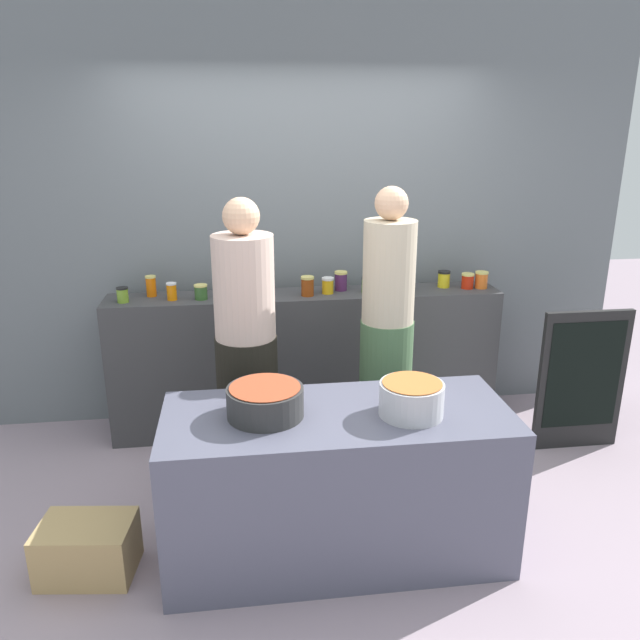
% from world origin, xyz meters
% --- Properties ---
extents(ground, '(12.00, 12.00, 0.00)m').
position_xyz_m(ground, '(0.00, 0.00, 0.00)').
color(ground, gray).
extents(storefront_wall, '(4.80, 0.12, 3.00)m').
position_xyz_m(storefront_wall, '(0.00, 1.45, 1.50)').
color(storefront_wall, slate).
rests_on(storefront_wall, ground).
extents(display_shelf, '(2.70, 0.36, 1.00)m').
position_xyz_m(display_shelf, '(0.00, 1.10, 0.50)').
color(display_shelf, '#3B3B3D').
rests_on(display_shelf, ground).
extents(prep_table, '(1.70, 0.70, 0.79)m').
position_xyz_m(prep_table, '(0.00, -0.30, 0.39)').
color(prep_table, '#515264').
rests_on(prep_table, ground).
extents(preserve_jar_0, '(0.08, 0.08, 0.10)m').
position_xyz_m(preserve_jar_0, '(-1.20, 1.05, 1.05)').
color(preserve_jar_0, olive).
rests_on(preserve_jar_0, display_shelf).
extents(preserve_jar_1, '(0.07, 0.07, 0.14)m').
position_xyz_m(preserve_jar_1, '(-1.04, 1.17, 1.07)').
color(preserve_jar_1, orange).
rests_on(preserve_jar_1, display_shelf).
extents(preserve_jar_2, '(0.07, 0.07, 0.12)m').
position_xyz_m(preserve_jar_2, '(-0.89, 1.06, 1.06)').
color(preserve_jar_2, orange).
rests_on(preserve_jar_2, display_shelf).
extents(preserve_jar_3, '(0.09, 0.09, 0.10)m').
position_xyz_m(preserve_jar_3, '(-0.70, 1.05, 1.05)').
color(preserve_jar_3, '#315927').
rests_on(preserve_jar_3, display_shelf).
extents(preserve_jar_4, '(0.08, 0.08, 0.13)m').
position_xyz_m(preserve_jar_4, '(-0.47, 1.15, 1.07)').
color(preserve_jar_4, '#904410').
rests_on(preserve_jar_4, display_shelf).
extents(preserve_jar_5, '(0.08, 0.08, 0.10)m').
position_xyz_m(preserve_jar_5, '(-0.35, 1.12, 1.05)').
color(preserve_jar_5, '#441743').
rests_on(preserve_jar_5, display_shelf).
extents(preserve_jar_6, '(0.09, 0.09, 0.13)m').
position_xyz_m(preserve_jar_6, '(0.01, 1.05, 1.07)').
color(preserve_jar_6, '#893810').
rests_on(preserve_jar_6, display_shelf).
extents(preserve_jar_7, '(0.08, 0.08, 0.11)m').
position_xyz_m(preserve_jar_7, '(0.15, 1.08, 1.05)').
color(preserve_jar_7, gold).
rests_on(preserve_jar_7, display_shelf).
extents(preserve_jar_8, '(0.09, 0.09, 0.13)m').
position_xyz_m(preserve_jar_8, '(0.25, 1.16, 1.07)').
color(preserve_jar_8, '#4B2150').
rests_on(preserve_jar_8, display_shelf).
extents(preserve_jar_9, '(0.07, 0.07, 0.11)m').
position_xyz_m(preserve_jar_9, '(0.42, 1.08, 1.05)').
color(preserve_jar_9, '#639925').
rests_on(preserve_jar_9, display_shelf).
extents(preserve_jar_10, '(0.09, 0.09, 0.14)m').
position_xyz_m(preserve_jar_10, '(0.68, 1.03, 1.07)').
color(preserve_jar_10, olive).
rests_on(preserve_jar_10, display_shelf).
extents(preserve_jar_11, '(0.09, 0.09, 0.12)m').
position_xyz_m(preserve_jar_11, '(0.99, 1.14, 1.06)').
color(preserve_jar_11, gold).
rests_on(preserve_jar_11, display_shelf).
extents(preserve_jar_12, '(0.09, 0.09, 0.11)m').
position_xyz_m(preserve_jar_12, '(1.15, 1.09, 1.05)').
color(preserve_jar_12, red).
rests_on(preserve_jar_12, display_shelf).
extents(preserve_jar_13, '(0.09, 0.09, 0.12)m').
position_xyz_m(preserve_jar_13, '(1.25, 1.08, 1.06)').
color(preserve_jar_13, orange).
rests_on(preserve_jar_13, display_shelf).
extents(cooking_pot_left, '(0.37, 0.37, 0.15)m').
position_xyz_m(cooking_pot_left, '(-0.35, -0.29, 0.86)').
color(cooking_pot_left, '#2D2D2D').
rests_on(cooking_pot_left, prep_table).
extents(cooking_pot_center, '(0.31, 0.31, 0.17)m').
position_xyz_m(cooking_pot_center, '(0.34, -0.37, 0.87)').
color(cooking_pot_center, '#B7B7BC').
rests_on(cooking_pot_center, prep_table).
extents(cook_with_tongs, '(0.36, 0.36, 1.75)m').
position_xyz_m(cook_with_tongs, '(-0.42, 0.38, 0.79)').
color(cook_with_tongs, black).
rests_on(cook_with_tongs, ground).
extents(cook_in_cap, '(0.32, 0.32, 1.78)m').
position_xyz_m(cook_in_cap, '(0.42, 0.47, 0.82)').
color(cook_in_cap, '#446541').
rests_on(cook_in_cap, ground).
extents(bread_crate, '(0.48, 0.36, 0.28)m').
position_xyz_m(bread_crate, '(-1.24, -0.31, 0.14)').
color(bread_crate, tan).
rests_on(bread_crate, ground).
extents(chalkboard_sign, '(0.60, 0.05, 0.97)m').
position_xyz_m(chalkboard_sign, '(1.78, 0.55, 0.49)').
color(chalkboard_sign, black).
rests_on(chalkboard_sign, ground).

